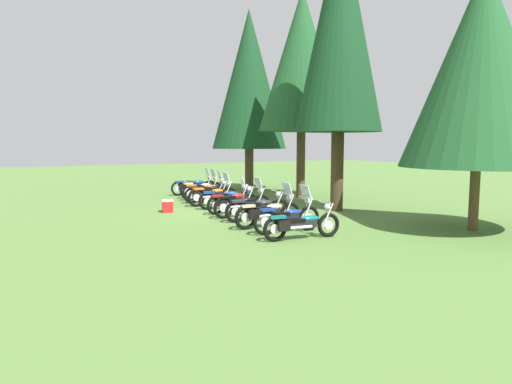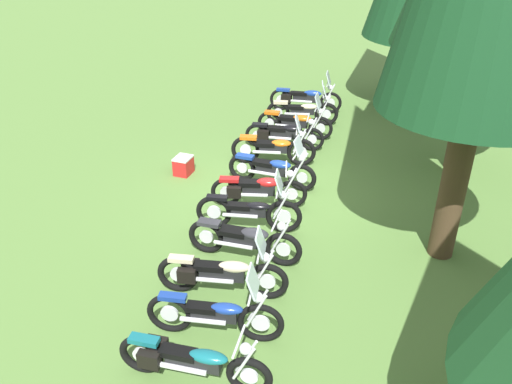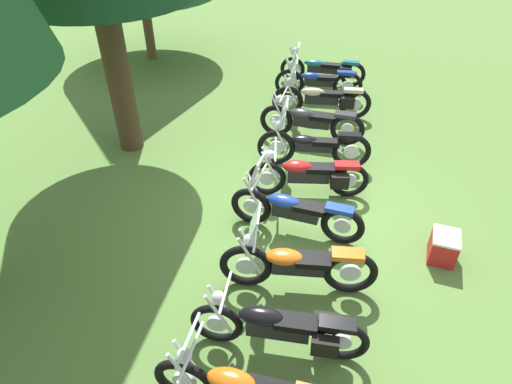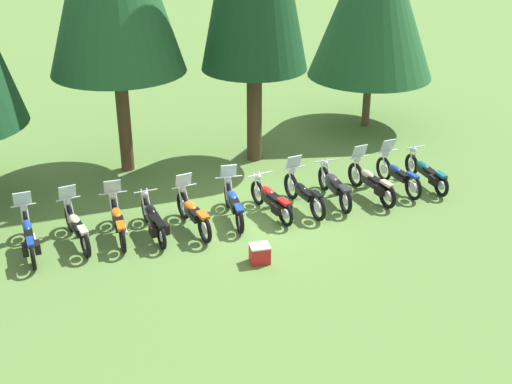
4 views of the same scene
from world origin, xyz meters
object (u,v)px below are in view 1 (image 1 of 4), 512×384
pine_tree_3 (481,67)px  motorcycle_11 (301,224)px  pine_tree_2 (340,25)px  motorcycle_2 (207,190)px  motorcycle_7 (243,204)px  motorcycle_0 (194,186)px  picnic_cooler (167,206)px  motorcycle_1 (202,188)px  motorcycle_10 (288,217)px  pine_tree_1 (302,61)px  motorcycle_6 (232,201)px  motorcycle_4 (214,194)px  motorcycle_8 (258,208)px  pine_tree_0 (249,80)px  motorcycle_5 (227,198)px  motorcycle_3 (208,192)px  motorcycle_9 (268,212)px

pine_tree_3 → motorcycle_11: bearing=-106.4°
pine_tree_2 → pine_tree_3: size_ratio=1.43×
motorcycle_2 → motorcycle_7: 5.14m
motorcycle_0 → picnic_cooler: 5.69m
motorcycle_1 → motorcycle_2: 1.03m
motorcycle_1 → motorcycle_10: bearing=-97.9°
pine_tree_1 → pine_tree_2: bearing=-15.6°
motorcycle_2 → picnic_cooler: bearing=-126.8°
motorcycle_6 → pine_tree_1: (-2.52, 4.90, 5.94)m
motorcycle_10 → pine_tree_3: 7.05m
motorcycle_2 → motorcycle_4: 1.94m
motorcycle_2 → motorcycle_7: (5.08, -0.80, -0.00)m
motorcycle_8 → motorcycle_10: (2.10, -0.20, 0.01)m
pine_tree_2 → motorcycle_0: bearing=-159.8°
motorcycle_4 → motorcycle_10: size_ratio=1.01×
motorcycle_7 → motorcycle_10: size_ratio=1.01×
pine_tree_0 → pine_tree_1: bearing=1.4°
motorcycle_6 → motorcycle_7: 0.98m
motorcycle_5 → pine_tree_1: (-1.50, 4.62, 5.94)m
motorcycle_3 → motorcycle_10: bearing=-90.2°
motorcycle_1 → motorcycle_5: 4.14m
motorcycle_3 → pine_tree_0: bearing=48.1°
motorcycle_2 → motorcycle_10: (8.21, -0.99, -0.00)m
motorcycle_7 → motorcycle_9: (2.12, -0.28, 0.00)m
motorcycle_2 → motorcycle_3: bearing=-102.0°
motorcycle_6 → motorcycle_11: motorcycle_6 is taller
pine_tree_2 → motorcycle_6: bearing=-110.7°
motorcycle_2 → pine_tree_2: pine_tree_2 is taller
motorcycle_0 → motorcycle_11: 11.41m
pine_tree_3 → motorcycle_0: bearing=-163.6°
motorcycle_4 → pine_tree_3: size_ratio=0.29×
pine_tree_1 → picnic_cooler: bearing=-81.2°
motorcycle_9 → motorcycle_7: bearing=84.0°
motorcycle_8 → pine_tree_0: 11.96m
motorcycle_1 → motorcycle_7: (6.09, -0.99, 0.01)m
motorcycle_10 → pine_tree_0: size_ratio=0.22×
pine_tree_2 → motorcycle_3: bearing=-144.1°
pine_tree_0 → motorcycle_2: bearing=-51.0°
motorcycle_10 → motorcycle_11: (0.93, -0.22, -0.04)m
motorcycle_3 → pine_tree_3: (9.83, 4.33, 4.34)m
motorcycle_7 → pine_tree_1: pine_tree_1 is taller
motorcycle_8 → motorcycle_10: 2.11m
motorcycle_3 → motorcycle_5: (2.23, -0.13, 0.01)m
motorcycle_6 → motorcycle_2: bearing=77.7°
pine_tree_2 → picnic_cooler: size_ratio=19.72×
motorcycle_8 → motorcycle_11: (3.03, -0.42, -0.04)m
motorcycle_2 → motorcycle_4: motorcycle_4 is taller
pine_tree_1 → picnic_cooler: pine_tree_1 is taller
motorcycle_3 → pine_tree_0: size_ratio=0.22×
motorcycle_4 → pine_tree_1: pine_tree_1 is taller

